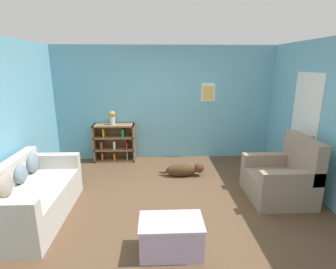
% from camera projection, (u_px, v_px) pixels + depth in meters
% --- Properties ---
extents(ground_plane, '(14.00, 14.00, 0.00)m').
position_uv_depth(ground_plane, '(169.00, 203.00, 4.26)').
color(ground_plane, brown).
extents(wall_back, '(5.60, 0.13, 2.60)m').
position_uv_depth(wall_back, '(165.00, 104.00, 6.09)').
color(wall_back, '#6BADC6').
rests_on(wall_back, ground_plane).
extents(wall_right, '(0.16, 5.00, 2.60)m').
position_uv_depth(wall_right, '(334.00, 124.00, 4.05)').
color(wall_right, '#6BADC6').
rests_on(wall_right, ground_plane).
extents(couch, '(0.89, 1.76, 0.82)m').
position_uv_depth(couch, '(30.00, 198.00, 3.77)').
color(couch, beige).
rests_on(couch, ground_plane).
extents(bookshelf, '(0.93, 0.33, 0.86)m').
position_uv_depth(bookshelf, '(115.00, 143.00, 6.06)').
color(bookshelf, olive).
rests_on(bookshelf, ground_plane).
extents(recliner_chair, '(0.94, 1.00, 1.05)m').
position_uv_depth(recliner_chair, '(282.00, 178.00, 4.35)').
color(recliner_chair, gray).
rests_on(recliner_chair, ground_plane).
extents(coffee_table, '(0.75, 0.47, 0.42)m').
position_uv_depth(coffee_table, '(171.00, 235.00, 3.10)').
color(coffee_table, '#ADA3CC').
rests_on(coffee_table, ground_plane).
extents(dog, '(0.92, 0.23, 0.27)m').
position_uv_depth(dog, '(184.00, 170.00, 5.26)').
color(dog, '#472D19').
rests_on(dog, ground_plane).
extents(vase, '(0.13, 0.13, 0.31)m').
position_uv_depth(vase, '(112.00, 117.00, 5.88)').
color(vase, silver).
rests_on(vase, bookshelf).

